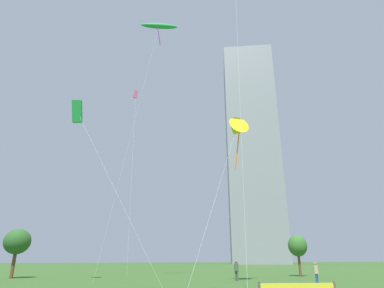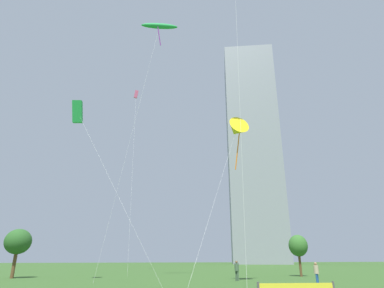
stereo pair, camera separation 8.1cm
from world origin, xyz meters
name	(u,v)px [view 2 (the right image)]	position (x,y,z in m)	size (l,w,h in m)	color
person_standing_0	(316,272)	(11.06, 12.33, 1.03)	(0.40, 0.40, 1.79)	#1E478C
person_standing_1	(237,269)	(5.97, 18.14, 1.08)	(0.41, 0.41, 1.86)	#3F593F
kite_flying_0	(78,112)	(-10.83, 18.00, 16.60)	(9.41, 7.07, 17.89)	silver
kite_flying_2	(136,95)	(-4.97, 40.02, 30.93)	(0.82, 12.05, 31.88)	silver
kite_flying_4	(236,130)	(5.17, 13.93, 14.19)	(7.63, 9.05, 15.43)	silver
kite_flying_5	(160,26)	(-2.50, 19.94, 30.55)	(7.44, 3.11, 31.08)	silver
park_tree_0	(298,246)	(16.06, 24.06, 3.52)	(2.29, 2.29, 4.85)	brown
park_tree_1	(18,242)	(-17.01, 26.72, 3.83)	(2.87, 2.87, 5.26)	brown
distant_highrise_0	(252,151)	(41.28, 98.04, 41.70)	(19.08, 21.31, 83.40)	gray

